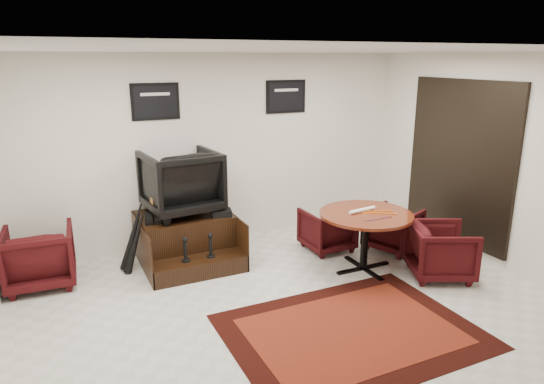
{
  "coord_description": "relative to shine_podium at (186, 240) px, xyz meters",
  "views": [
    {
      "loc": [
        -2.32,
        -4.26,
        2.74
      ],
      "look_at": [
        0.12,
        0.9,
        1.14
      ],
      "focal_mm": 32.0,
      "sensor_mm": 36.0,
      "label": 1
    }
  ],
  "objects": [
    {
      "name": "umbrella_hooked",
      "position": [
        -0.71,
        0.02,
        0.16
      ],
      "size": [
        0.34,
        0.13,
        0.92
      ],
      "primitive_type": null,
      "color": "black",
      "rests_on": "ground"
    },
    {
      "name": "table_chair_corner",
      "position": [
        2.8,
        -1.9,
        0.08
      ],
      "size": [
        0.94,
        0.96,
        0.76
      ],
      "primitive_type": "imported",
      "rotation": [
        0.0,
        0.0,
        1.13
      ],
      "color": "black",
      "rests_on": "ground"
    },
    {
      "name": "armchair_side",
      "position": [
        -1.84,
        0.03,
        0.11
      ],
      "size": [
        0.83,
        0.79,
        0.81
      ],
      "primitive_type": "imported",
      "rotation": [
        0.0,
        0.0,
        3.08
      ],
      "color": "black",
      "rests_on": "ground"
    },
    {
      "name": "umbrella_black",
      "position": [
        -0.71,
        -0.1,
        0.11
      ],
      "size": [
        0.3,
        0.11,
        0.81
      ],
      "primitive_type": null,
      "color": "black",
      "rests_on": "ground"
    },
    {
      "name": "area_rug",
      "position": [
        1.03,
        -2.52,
        -0.29
      ],
      "size": [
        2.52,
        1.89,
        0.01
      ],
      "color": "black",
      "rests_on": "ground"
    },
    {
      "name": "table_chair_window",
      "position": [
        2.85,
        -0.9,
        0.05
      ],
      "size": [
        0.84,
        0.87,
        0.7
      ],
      "primitive_type": "imported",
      "rotation": [
        0.0,
        0.0,
        1.96
      ],
      "color": "black",
      "rests_on": "ground"
    },
    {
      "name": "shine_chair",
      "position": [
        -0.0,
        0.14,
        0.84
      ],
      "size": [
        1.03,
        0.97,
        0.97
      ],
      "primitive_type": "imported",
      "rotation": [
        0.0,
        0.0,
        3.24
      ],
      "color": "black",
      "rests_on": "shine_podium"
    },
    {
      "name": "shine_podium",
      "position": [
        0.0,
        0.0,
        0.0
      ],
      "size": [
        1.26,
        1.3,
        0.65
      ],
      "color": "black",
      "rests_on": "ground"
    },
    {
      "name": "meeting_table",
      "position": [
        2.04,
        -1.31,
        0.4
      ],
      "size": [
        1.21,
        1.21,
        0.79
      ],
      "color": "#4F190B",
      "rests_on": "ground"
    },
    {
      "name": "table_clutter",
      "position": [
        2.15,
        -1.41,
        0.5
      ],
      "size": [
        0.56,
        0.38,
        0.01
      ],
      "color": "orange",
      "rests_on": "meeting_table"
    },
    {
      "name": "shoes_pair",
      "position": [
        -0.45,
        -0.07,
        0.4
      ],
      "size": [
        0.25,
        0.29,
        0.1
      ],
      "color": "black",
      "rests_on": "shine_podium"
    },
    {
      "name": "paper_roll",
      "position": [
        2.02,
        -1.25,
        0.51
      ],
      "size": [
        0.42,
        0.1,
        0.05
      ],
      "primitive_type": "cylinder",
      "rotation": [
        0.0,
        1.57,
        0.13
      ],
      "color": "white",
      "rests_on": "meeting_table"
    },
    {
      "name": "room_shell",
      "position": [
        1.12,
        -1.79,
        1.49
      ],
      "size": [
        6.02,
        5.02,
        2.81
      ],
      "color": "silver",
      "rests_on": "ground"
    },
    {
      "name": "table_chair_back",
      "position": [
        1.97,
        -0.49,
        0.04
      ],
      "size": [
        0.67,
        0.63,
        0.68
      ],
      "primitive_type": "imported",
      "rotation": [
        0.0,
        0.0,
        3.16
      ],
      "color": "black",
      "rests_on": "ground"
    },
    {
      "name": "ground",
      "position": [
        0.71,
        -1.91,
        -0.3
      ],
      "size": [
        6.0,
        6.0,
        0.0
      ],
      "primitive_type": "plane",
      "color": "silver",
      "rests_on": "ground"
    },
    {
      "name": "polish_kit",
      "position": [
        0.44,
        -0.22,
        0.39
      ],
      "size": [
        0.3,
        0.23,
        0.09
      ],
      "primitive_type": "cube",
      "rotation": [
        0.0,
        0.0,
        -0.2
      ],
      "color": "black",
      "rests_on": "shine_podium"
    }
  ]
}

